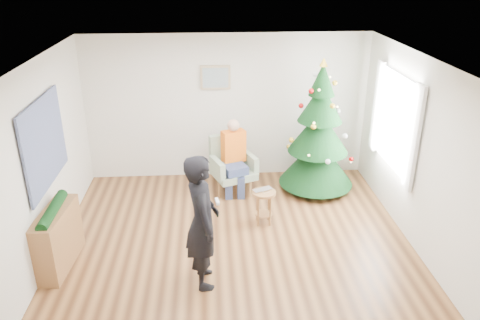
{
  "coord_description": "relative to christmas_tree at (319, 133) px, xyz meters",
  "views": [
    {
      "loc": [
        -0.31,
        -5.5,
        3.76
      ],
      "look_at": [
        0.1,
        0.6,
        1.1
      ],
      "focal_mm": 35.0,
      "sensor_mm": 36.0,
      "label": 1
    }
  ],
  "objects": [
    {
      "name": "floor",
      "position": [
        -1.51,
        -1.78,
        -1.04
      ],
      "size": [
        5.0,
        5.0,
        0.0
      ],
      "primitive_type": "plane",
      "color": "brown",
      "rests_on": "ground"
    },
    {
      "name": "ceiling",
      "position": [
        -1.51,
        -1.78,
        1.56
      ],
      "size": [
        5.0,
        5.0,
        0.0
      ],
      "primitive_type": "plane",
      "rotation": [
        3.14,
        0.0,
        0.0
      ],
      "color": "white",
      "rests_on": "wall_back"
    },
    {
      "name": "wall_back",
      "position": [
        -1.51,
        0.72,
        0.26
      ],
      "size": [
        5.0,
        0.0,
        5.0
      ],
      "primitive_type": "plane",
      "rotation": [
        1.57,
        0.0,
        0.0
      ],
      "color": "silver",
      "rests_on": "floor"
    },
    {
      "name": "wall_front",
      "position": [
        -1.51,
        -4.28,
        0.26
      ],
      "size": [
        5.0,
        0.0,
        5.0
      ],
      "primitive_type": "plane",
      "rotation": [
        -1.57,
        0.0,
        0.0
      ],
      "color": "silver",
      "rests_on": "floor"
    },
    {
      "name": "wall_left",
      "position": [
        -4.01,
        -1.78,
        0.26
      ],
      "size": [
        0.0,
        5.0,
        5.0
      ],
      "primitive_type": "plane",
      "rotation": [
        1.57,
        0.0,
        1.57
      ],
      "color": "silver",
      "rests_on": "floor"
    },
    {
      "name": "wall_right",
      "position": [
        0.99,
        -1.78,
        0.26
      ],
      "size": [
        0.0,
        5.0,
        5.0
      ],
      "primitive_type": "plane",
      "rotation": [
        1.57,
        0.0,
        -1.57
      ],
      "color": "silver",
      "rests_on": "floor"
    },
    {
      "name": "window_panel",
      "position": [
        0.96,
        -0.78,
        0.46
      ],
      "size": [
        0.04,
        1.3,
        1.4
      ],
      "primitive_type": "cube",
      "color": "white",
      "rests_on": "wall_right"
    },
    {
      "name": "curtains",
      "position": [
        0.93,
        -0.78,
        0.46
      ],
      "size": [
        0.05,
        1.75,
        1.5
      ],
      "color": "white",
      "rests_on": "wall_right"
    },
    {
      "name": "christmas_tree",
      "position": [
        0.0,
        0.0,
        0.0
      ],
      "size": [
        1.28,
        1.28,
        2.31
      ],
      "rotation": [
        0.0,
        0.0,
        -0.16
      ],
      "color": "#3F2816",
      "rests_on": "floor"
    },
    {
      "name": "stool",
      "position": [
        -1.04,
        -1.1,
        -0.76
      ],
      "size": [
        0.36,
        0.36,
        0.54
      ],
      "rotation": [
        0.0,
        0.0,
        0.06
      ],
      "color": "brown",
      "rests_on": "floor"
    },
    {
      "name": "laptop",
      "position": [
        -1.04,
        -1.1,
        -0.49
      ],
      "size": [
        0.35,
        0.29,
        0.02
      ],
      "primitive_type": "imported",
      "rotation": [
        0.0,
        0.0,
        0.41
      ],
      "color": "silver",
      "rests_on": "stool"
    },
    {
      "name": "armchair",
      "position": [
        -1.45,
        0.05,
        -0.68
      ],
      "size": [
        0.85,
        0.83,
        0.97
      ],
      "rotation": [
        0.0,
        0.0,
        0.36
      ],
      "color": "gray",
      "rests_on": "floor"
    },
    {
      "name": "seated_person",
      "position": [
        -1.43,
        0.01,
        -0.39
      ],
      "size": [
        0.49,
        0.63,
        1.27
      ],
      "rotation": [
        0.0,
        0.0,
        0.36
      ],
      "color": "navy",
      "rests_on": "armchair"
    },
    {
      "name": "standing_man",
      "position": [
        -1.94,
        -2.45,
        -0.18
      ],
      "size": [
        0.5,
        0.68,
        1.72
      ],
      "primitive_type": "imported",
      "rotation": [
        0.0,
        0.0,
        1.72
      ],
      "color": "black",
      "rests_on": "floor"
    },
    {
      "name": "game_controller",
      "position": [
        -1.76,
        -2.48,
        0.11
      ],
      "size": [
        0.05,
        0.13,
        0.04
      ],
      "primitive_type": "cube",
      "rotation": [
        0.0,
        0.0,
        0.14
      ],
      "color": "white",
      "rests_on": "standing_man"
    },
    {
      "name": "console",
      "position": [
        -3.84,
        -1.98,
        -0.64
      ],
      "size": [
        0.38,
        1.02,
        0.8
      ],
      "primitive_type": "cube",
      "rotation": [
        0.0,
        0.0,
        -0.09
      ],
      "color": "brown",
      "rests_on": "floor"
    },
    {
      "name": "garland",
      "position": [
        -3.84,
        -1.98,
        -0.22
      ],
      "size": [
        0.14,
        0.9,
        0.14
      ],
      "primitive_type": "cylinder",
      "rotation": [
        1.57,
        0.0,
        0.0
      ],
      "color": "black",
      "rests_on": "console"
    },
    {
      "name": "tapestry",
      "position": [
        -3.97,
        -1.48,
        0.51
      ],
      "size": [
        0.03,
        1.5,
        1.15
      ],
      "primitive_type": "cube",
      "color": "black",
      "rests_on": "wall_left"
    },
    {
      "name": "framed_picture",
      "position": [
        -1.71,
        0.68,
        0.81
      ],
      "size": [
        0.52,
        0.05,
        0.42
      ],
      "color": "tan",
      "rests_on": "wall_back"
    }
  ]
}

